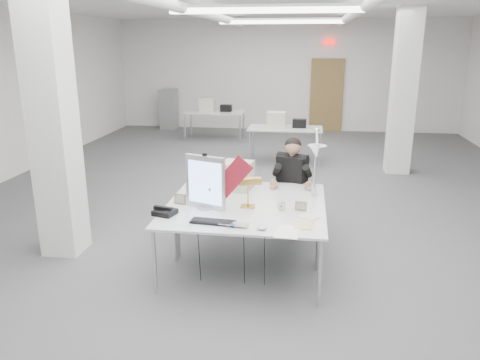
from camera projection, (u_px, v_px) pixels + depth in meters
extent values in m
cube|color=#4D4D4F|center=(262.00, 207.00, 7.54)|extent=(10.00, 14.00, 0.02)
cube|color=white|center=(286.00, 76.00, 13.74)|extent=(10.00, 0.02, 3.20)
cube|color=white|center=(53.00, 125.00, 5.50)|extent=(0.45, 0.45, 3.20)
cube|color=white|center=(403.00, 92.00, 9.12)|extent=(0.45, 0.45, 3.20)
cube|color=brown|center=(326.00, 95.00, 13.67)|extent=(0.95, 0.08, 2.10)
cube|color=red|center=(329.00, 42.00, 13.21)|extent=(0.32, 0.06, 0.16)
cylinder|color=silver|center=(184.00, 8.00, 6.85)|extent=(0.16, 13.60, 0.16)
cylinder|color=silver|center=(365.00, 6.00, 6.49)|extent=(0.16, 13.60, 0.16)
cube|color=white|center=(265.00, 10.00, 6.70)|extent=(2.80, 0.14, 0.08)
cube|color=white|center=(281.00, 22.00, 10.49)|extent=(2.80, 0.14, 0.08)
cube|color=silver|center=(241.00, 219.00, 4.96)|extent=(1.80, 0.90, 0.02)
cube|color=silver|center=(251.00, 193.00, 5.81)|extent=(1.80, 0.90, 0.02)
cube|color=silver|center=(285.00, 128.00, 10.15)|extent=(1.60, 0.80, 0.02)
cube|color=silver|center=(214.00, 112.00, 12.51)|extent=(1.60, 0.80, 0.02)
cube|color=gray|center=(169.00, 109.00, 14.16)|extent=(0.45, 0.55, 1.20)
cube|color=silver|center=(205.00, 182.00, 5.17)|extent=(0.47, 0.20, 0.60)
cube|color=maroon|center=(231.00, 179.00, 5.08)|extent=(0.50, 0.04, 0.53)
cube|color=black|center=(213.00, 222.00, 4.81)|extent=(0.47, 0.19, 0.02)
imported|color=#BAB9BE|center=(233.00, 226.00, 4.69)|extent=(0.32, 0.23, 0.02)
ellipsoid|color=silver|center=(262.00, 228.00, 4.62)|extent=(0.12, 0.09, 0.04)
cube|color=black|center=(165.00, 212.00, 5.03)|extent=(0.27, 0.25, 0.06)
cube|color=#A77948|center=(180.00, 199.00, 5.36)|extent=(0.15, 0.06, 0.12)
cube|color=olive|center=(301.00, 206.00, 5.15)|extent=(0.13, 0.05, 0.10)
cylinder|color=#ADADB1|center=(281.00, 206.00, 5.17)|extent=(0.10, 0.04, 0.10)
cube|color=white|center=(287.00, 232.00, 4.57)|extent=(0.26, 0.35, 0.01)
cube|color=#D7D680|center=(304.00, 225.00, 4.75)|extent=(0.20, 0.26, 0.01)
cube|color=silver|center=(308.00, 217.00, 4.97)|extent=(0.26, 0.24, 0.01)
cube|color=#BDB29D|center=(237.00, 175.00, 5.89)|extent=(0.42, 0.40, 0.35)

